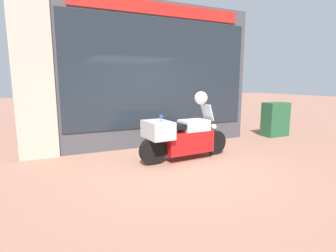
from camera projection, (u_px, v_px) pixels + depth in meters
ground_plane at (178, 165)px, 5.74m from camera, size 60.00×60.00×0.00m
shop_building at (132, 75)px, 7.04m from camera, size 6.39×0.55×3.93m
window_display at (158, 128)px, 7.63m from camera, size 5.07×0.30×1.96m
paramedic_motorcycle at (180, 137)px, 6.04m from camera, size 2.33×0.80×1.27m
utility_cabinet at (275, 119)px, 8.77m from camera, size 0.83×0.49×1.13m
white_helmet at (201, 98)px, 6.17m from camera, size 0.31×0.31×0.31m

